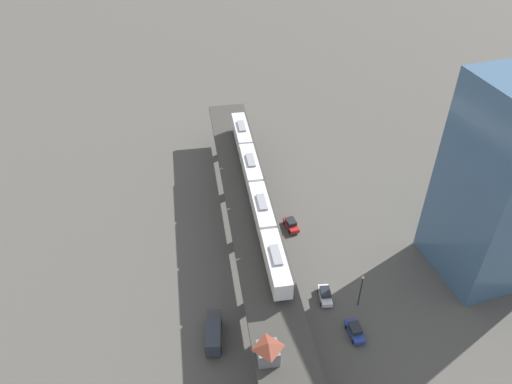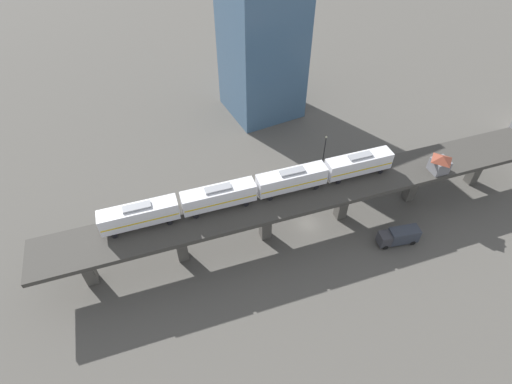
{
  "view_description": "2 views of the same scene",
  "coord_description": "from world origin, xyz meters",
  "px_view_note": "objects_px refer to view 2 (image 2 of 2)",
  "views": [
    {
      "loc": [
        18.71,
        58.41,
        66.61
      ],
      "look_at": [
        -2.82,
        -9.46,
        10.19
      ],
      "focal_mm": 35.0,
      "sensor_mm": 36.0,
      "label": 1
    },
    {
      "loc": [
        39.04,
        -30.76,
        56.62
      ],
      "look_at": [
        -2.82,
        -9.46,
        10.19
      ],
      "focal_mm": 28.0,
      "sensor_mm": 36.0,
      "label": 2
    }
  ],
  "objects_px": {
    "signal_hut": "(440,163)",
    "street_car_white": "(324,176)",
    "street_car_blue": "(351,160)",
    "delivery_truck": "(399,236)",
    "street_car_red": "(243,202)",
    "street_lamp": "(325,147)",
    "office_tower": "(262,40)",
    "subway_train": "(256,187)"
  },
  "relations": [
    {
      "from": "signal_hut",
      "to": "street_car_blue",
      "type": "bearing_deg",
      "value": -162.05
    },
    {
      "from": "signal_hut",
      "to": "street_lamp",
      "type": "relative_size",
      "value": 0.53
    },
    {
      "from": "street_lamp",
      "to": "office_tower",
      "type": "xyz_separation_m",
      "value": [
        -24.79,
        -2.19,
        13.89
      ]
    },
    {
      "from": "street_car_red",
      "to": "delivery_truck",
      "type": "bearing_deg",
      "value": 44.99
    },
    {
      "from": "subway_train",
      "to": "street_car_white",
      "type": "height_order",
      "value": "subway_train"
    },
    {
      "from": "street_car_blue",
      "to": "signal_hut",
      "type": "bearing_deg",
      "value": 17.95
    },
    {
      "from": "street_car_blue",
      "to": "office_tower",
      "type": "xyz_separation_m",
      "value": [
        -27.99,
        -7.34,
        17.06
      ]
    },
    {
      "from": "street_car_white",
      "to": "street_car_blue",
      "type": "bearing_deg",
      "value": 100.7
    },
    {
      "from": "signal_hut",
      "to": "street_car_red",
      "type": "xyz_separation_m",
      "value": [
        -15.67,
        -31.72,
        -9.55
      ]
    },
    {
      "from": "subway_train",
      "to": "street_car_blue",
      "type": "bearing_deg",
      "value": 105.95
    },
    {
      "from": "subway_train",
      "to": "street_lamp",
      "type": "height_order",
      "value": "subway_train"
    },
    {
      "from": "signal_hut",
      "to": "delivery_truck",
      "type": "xyz_separation_m",
      "value": [
        5.02,
        -11.03,
        -8.73
      ]
    },
    {
      "from": "subway_train",
      "to": "street_lamp",
      "type": "bearing_deg",
      "value": 116.51
    },
    {
      "from": "signal_hut",
      "to": "street_car_white",
      "type": "distance_m",
      "value": 22.16
    },
    {
      "from": "delivery_truck",
      "to": "street_lamp",
      "type": "relative_size",
      "value": 1.09
    },
    {
      "from": "subway_train",
      "to": "delivery_truck",
      "type": "height_order",
      "value": "subway_train"
    },
    {
      "from": "subway_train",
      "to": "signal_hut",
      "type": "height_order",
      "value": "subway_train"
    },
    {
      "from": "street_lamp",
      "to": "street_car_red",
      "type": "bearing_deg",
      "value": -79.63
    },
    {
      "from": "office_tower",
      "to": "street_car_white",
      "type": "bearing_deg",
      "value": -1.48
    },
    {
      "from": "signal_hut",
      "to": "office_tower",
      "type": "distance_m",
      "value": 46.73
    },
    {
      "from": "street_car_blue",
      "to": "delivery_truck",
      "type": "distance_m",
      "value": 22.16
    },
    {
      "from": "street_car_red",
      "to": "street_car_white",
      "type": "xyz_separation_m",
      "value": [
        0.83,
        18.32,
        0.0
      ]
    },
    {
      "from": "street_car_blue",
      "to": "street_lamp",
      "type": "xyz_separation_m",
      "value": [
        -3.19,
        -5.15,
        3.17
      ]
    },
    {
      "from": "signal_hut",
      "to": "street_car_white",
      "type": "relative_size",
      "value": 0.78
    },
    {
      "from": "street_car_white",
      "to": "delivery_truck",
      "type": "xyz_separation_m",
      "value": [
        19.86,
        2.37,
        0.82
      ]
    },
    {
      "from": "signal_hut",
      "to": "office_tower",
      "type": "height_order",
      "value": "office_tower"
    },
    {
      "from": "street_car_red",
      "to": "street_car_blue",
      "type": "bearing_deg",
      "value": 91.52
    },
    {
      "from": "street_car_blue",
      "to": "street_car_white",
      "type": "height_order",
      "value": "same"
    },
    {
      "from": "subway_train",
      "to": "delivery_truck",
      "type": "relative_size",
      "value": 6.59
    },
    {
      "from": "delivery_truck",
      "to": "street_car_red",
      "type": "bearing_deg",
      "value": -135.01
    },
    {
      "from": "subway_train",
      "to": "office_tower",
      "type": "bearing_deg",
      "value": 151.09
    },
    {
      "from": "office_tower",
      "to": "delivery_truck",
      "type": "bearing_deg",
      "value": 1.87
    },
    {
      "from": "street_car_blue",
      "to": "delivery_truck",
      "type": "bearing_deg",
      "value": -14.99
    },
    {
      "from": "street_car_blue",
      "to": "street_car_red",
      "type": "relative_size",
      "value": 1.02
    },
    {
      "from": "street_lamp",
      "to": "office_tower",
      "type": "distance_m",
      "value": 28.51
    },
    {
      "from": "signal_hut",
      "to": "delivery_truck",
      "type": "relative_size",
      "value": 0.49
    },
    {
      "from": "delivery_truck",
      "to": "signal_hut",
      "type": "bearing_deg",
      "value": 114.48
    },
    {
      "from": "subway_train",
      "to": "street_car_blue",
      "type": "relative_size",
      "value": 11.01
    },
    {
      "from": "street_car_red",
      "to": "delivery_truck",
      "type": "relative_size",
      "value": 0.59
    },
    {
      "from": "street_car_red",
      "to": "office_tower",
      "type": "height_order",
      "value": "office_tower"
    },
    {
      "from": "subway_train",
      "to": "street_car_red",
      "type": "height_order",
      "value": "subway_train"
    },
    {
      "from": "street_car_blue",
      "to": "street_car_white",
      "type": "distance_m",
      "value": 8.24
    }
  ]
}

